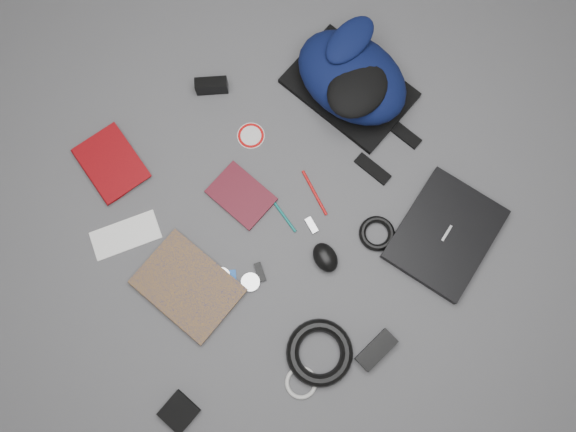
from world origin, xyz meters
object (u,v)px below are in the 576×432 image
dvd_case (241,195)px  pouch (179,412)px  laptop (445,234)px  power_brick (376,350)px  textbook_red (89,178)px  backpack (352,77)px  comic_book (164,314)px  mouse (325,257)px  compact_camera (212,86)px

dvd_case → pouch: 0.67m
laptop → power_brick: 0.41m
textbook_red → pouch: 0.77m
backpack → pouch: 1.13m
comic_book → pouch: same height
backpack → dvd_case: 0.51m
comic_book → pouch: (-0.09, -0.27, 0.00)m
backpack → comic_book: 0.93m
backpack → comic_book: size_ratio=1.43×
backpack → comic_book: (-0.85, -0.36, -0.08)m
laptop → textbook_red: (-0.88, 0.70, -0.00)m
mouse → power_brick: mouse is taller
mouse → compact_camera: bearing=93.9°
backpack → laptop: size_ratio=1.25×
comic_book → mouse: 0.51m
dvd_case → pouch: bearing=-153.3°
comic_book → power_brick: power_brick is taller
dvd_case → mouse: mouse is taller
dvd_case → pouch: (-0.46, -0.48, 0.00)m
laptop → backpack: bearing=63.5°
textbook_red → compact_camera: 0.49m
dvd_case → comic_book: bearing=-170.1°
laptop → mouse: size_ratio=3.51×
backpack → textbook_red: size_ratio=1.90×
backpack → mouse: size_ratio=4.38×
mouse → power_brick: 0.31m
dvd_case → power_brick: size_ratio=1.50×
pouch → laptop: bearing=4.1°
backpack → pouch: backpack is taller
comic_book → compact_camera: size_ratio=2.85×
backpack → textbook_red: bearing=151.0°
laptop → dvd_case: bearing=112.2°
laptop → pouch: 0.95m
compact_camera → power_brick: bearing=-62.8°
backpack → power_brick: size_ratio=3.33×
comic_book → pouch: size_ratio=3.30×
compact_camera → dvd_case: bearing=-78.5°
compact_camera → power_brick: 0.98m
comic_book → mouse: bearing=-31.3°
laptop → textbook_red: laptop is taller
textbook_red → dvd_case: size_ratio=1.17×
textbook_red → dvd_case: (0.39, -0.28, -0.00)m
comic_book → power_brick: 0.64m
textbook_red → mouse: mouse is taller
pouch → mouse: bearing=17.3°
laptop → power_brick: (-0.36, -0.19, -0.00)m
backpack → comic_book: backpack is taller
comic_book → dvd_case: 0.43m
textbook_red → compact_camera: compact_camera is taller
comic_book → dvd_case: (0.37, 0.21, -0.00)m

